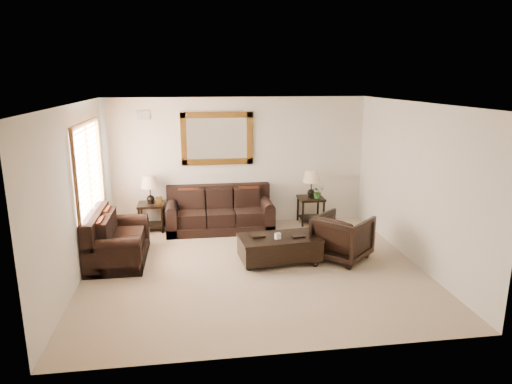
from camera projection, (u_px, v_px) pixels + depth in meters
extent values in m
cube|color=tan|center=(254.00, 267.00, 7.64)|extent=(5.50, 5.00, 0.01)
cube|color=white|center=(253.00, 103.00, 6.99)|extent=(5.50, 5.00, 0.01)
cube|color=beige|center=(237.00, 161.00, 9.71)|extent=(5.50, 0.01, 2.70)
cube|color=beige|center=(285.00, 243.00, 4.91)|extent=(5.50, 0.01, 2.70)
cube|color=beige|center=(75.00, 195.00, 6.94)|extent=(0.01, 5.00, 2.70)
cube|color=beige|center=(415.00, 183.00, 7.69)|extent=(0.01, 5.00, 2.70)
cube|color=white|center=(87.00, 171.00, 7.75)|extent=(0.01, 1.80, 1.50)
cube|color=brown|center=(85.00, 124.00, 7.57)|extent=(0.06, 1.96, 0.08)
cube|color=brown|center=(93.00, 215.00, 7.95)|extent=(0.06, 1.96, 0.08)
cube|color=brown|center=(76.00, 183.00, 6.85)|extent=(0.06, 0.08, 1.50)
cube|color=brown|center=(100.00, 161.00, 8.66)|extent=(0.06, 0.08, 1.50)
cube|color=brown|center=(89.00, 170.00, 7.76)|extent=(0.05, 0.05, 1.50)
cube|color=#4F360F|center=(217.00, 139.00, 9.50)|extent=(1.50, 0.06, 1.10)
cube|color=white|center=(217.00, 139.00, 9.52)|extent=(1.26, 0.01, 0.86)
cube|color=#999999|center=(143.00, 115.00, 9.19)|extent=(0.25, 0.02, 0.18)
cube|color=black|center=(220.00, 226.00, 9.49)|extent=(2.18, 0.94, 0.18)
cube|color=black|center=(219.00, 195.00, 9.70)|extent=(2.18, 0.22, 0.45)
cube|color=black|center=(192.00, 217.00, 9.34)|extent=(0.56, 0.77, 0.27)
cube|color=black|center=(220.00, 216.00, 9.42)|extent=(0.56, 0.77, 0.27)
cube|color=black|center=(248.00, 215.00, 9.50)|extent=(0.56, 0.77, 0.27)
cube|color=black|center=(172.00, 220.00, 9.32)|extent=(0.22, 0.94, 0.52)
cylinder|color=black|center=(172.00, 208.00, 9.25)|extent=(0.22, 0.92, 0.22)
cube|color=black|center=(267.00, 216.00, 9.59)|extent=(0.22, 0.94, 0.52)
cylinder|color=black|center=(267.00, 204.00, 9.52)|extent=(0.22, 0.92, 0.22)
cube|color=#65240D|center=(189.00, 198.00, 9.44)|extent=(0.42, 0.18, 0.43)
cube|color=#65240D|center=(249.00, 196.00, 9.61)|extent=(0.42, 0.18, 0.43)
cube|color=black|center=(119.00, 255.00, 7.92)|extent=(0.92, 1.55, 0.17)
cube|color=black|center=(95.00, 225.00, 7.74)|extent=(0.21, 1.55, 0.44)
cube|color=black|center=(117.00, 249.00, 7.60)|extent=(0.75, 0.54, 0.26)
cube|color=black|center=(122.00, 238.00, 8.14)|extent=(0.75, 0.54, 0.26)
cube|color=black|center=(112.00, 261.00, 7.24)|extent=(0.92, 0.21, 0.51)
cylinder|color=black|center=(111.00, 246.00, 7.18)|extent=(0.90, 0.21, 0.21)
cube|color=black|center=(124.00, 233.00, 8.52)|extent=(0.92, 0.21, 0.51)
cylinder|color=black|center=(123.00, 220.00, 8.46)|extent=(0.90, 0.21, 0.21)
cube|color=#65240D|center=(103.00, 231.00, 7.45)|extent=(0.18, 0.41, 0.42)
cube|color=#65240D|center=(110.00, 219.00, 8.08)|extent=(0.18, 0.41, 0.42)
cube|color=black|center=(151.00, 205.00, 9.36)|extent=(0.53, 0.53, 0.05)
cube|color=black|center=(152.00, 225.00, 9.47)|extent=(0.45, 0.45, 0.03)
cylinder|color=black|center=(139.00, 222.00, 9.19)|extent=(0.05, 0.05, 0.53)
cylinder|color=black|center=(162.00, 221.00, 9.25)|extent=(0.05, 0.05, 0.53)
cylinder|color=black|center=(142.00, 215.00, 9.62)|extent=(0.05, 0.05, 0.53)
cylinder|color=black|center=(163.00, 214.00, 9.68)|extent=(0.05, 0.05, 0.53)
sphere|color=black|center=(151.00, 199.00, 9.34)|extent=(0.16, 0.16, 0.16)
cylinder|color=black|center=(150.00, 191.00, 9.29)|extent=(0.02, 0.02, 0.35)
cone|color=#CDAC88|center=(150.00, 182.00, 9.25)|extent=(0.37, 0.37, 0.25)
cube|color=#4F360F|center=(159.00, 200.00, 9.27)|extent=(0.14, 0.10, 0.16)
cube|color=black|center=(311.00, 198.00, 9.83)|extent=(0.53, 0.53, 0.05)
cube|color=black|center=(310.00, 218.00, 9.93)|extent=(0.45, 0.45, 0.03)
cylinder|color=black|center=(303.00, 215.00, 9.65)|extent=(0.05, 0.05, 0.53)
cylinder|color=black|center=(324.00, 214.00, 9.71)|extent=(0.05, 0.05, 0.53)
cylinder|color=black|center=(298.00, 209.00, 10.09)|extent=(0.05, 0.05, 0.53)
cylinder|color=black|center=(318.00, 208.00, 10.15)|extent=(0.05, 0.05, 0.53)
sphere|color=black|center=(311.00, 193.00, 9.80)|extent=(0.17, 0.17, 0.17)
cylinder|color=black|center=(311.00, 185.00, 9.76)|extent=(0.02, 0.02, 0.35)
cone|color=#CDAC88|center=(312.00, 176.00, 9.71)|extent=(0.37, 0.37, 0.25)
sphere|color=black|center=(249.00, 267.00, 7.52)|extent=(0.12, 0.12, 0.12)
sphere|color=black|center=(315.00, 263.00, 7.67)|extent=(0.12, 0.12, 0.12)
sphere|color=black|center=(245.00, 256.00, 8.01)|extent=(0.12, 0.12, 0.12)
sphere|color=black|center=(307.00, 252.00, 8.16)|extent=(0.12, 0.12, 0.12)
cube|color=black|center=(279.00, 247.00, 7.79)|extent=(1.40, 0.85, 0.37)
cube|color=black|center=(280.00, 238.00, 7.74)|extent=(1.42, 0.86, 0.04)
cube|color=black|center=(258.00, 236.00, 7.74)|extent=(0.24, 0.18, 0.03)
cube|color=black|center=(298.00, 236.00, 7.73)|extent=(0.22, 0.16, 0.03)
cube|color=white|center=(278.00, 236.00, 7.62)|extent=(0.11, 0.09, 0.10)
imported|color=black|center=(342.00, 235.00, 7.90)|extent=(1.15, 1.15, 0.87)
imported|color=#2A561D|center=(318.00, 193.00, 9.72)|extent=(0.30, 0.33, 0.22)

